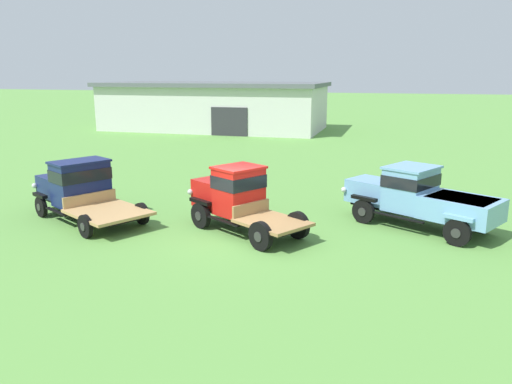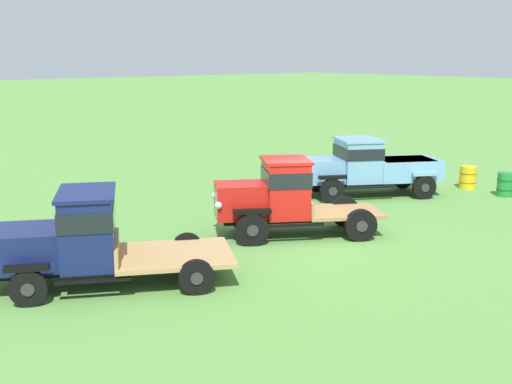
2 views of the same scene
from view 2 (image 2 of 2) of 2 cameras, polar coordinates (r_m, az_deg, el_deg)
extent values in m
plane|color=#5B9342|center=(17.89, 5.01, -4.34)|extent=(240.00, 240.00, 0.00)
cylinder|color=black|center=(14.01, -19.59, -8.07)|extent=(0.76, 0.51, 0.78)
cylinder|color=#2D2D2D|center=(13.92, -19.64, -8.21)|extent=(0.25, 0.16, 0.27)
cylinder|color=black|center=(16.01, -18.53, -5.48)|extent=(0.76, 0.51, 0.78)
cylinder|color=#2D2D2D|center=(16.10, -18.49, -5.38)|extent=(0.25, 0.16, 0.27)
cylinder|color=black|center=(13.90, -5.32, -7.55)|extent=(0.76, 0.51, 0.78)
cylinder|color=#2D2D2D|center=(13.81, -5.28, -7.68)|extent=(0.25, 0.16, 0.27)
cylinder|color=black|center=(15.91, -6.12, -5.01)|extent=(0.76, 0.51, 0.78)
cylinder|color=#2D2D2D|center=(16.00, -6.15, -4.91)|extent=(0.25, 0.16, 0.27)
cube|color=black|center=(14.83, -12.87, -6.21)|extent=(5.00, 3.46, 0.12)
cube|color=#141E51|center=(14.88, -20.19, -4.67)|extent=(2.27, 2.15, 0.84)
cube|color=black|center=(13.87, -19.72, -6.37)|extent=(0.88, 0.60, 0.12)
cube|color=black|center=(15.88, -18.64, -3.98)|extent=(0.88, 0.60, 0.12)
cube|color=#141E51|center=(14.62, -14.70, -3.18)|extent=(1.88, 2.18, 1.54)
cube|color=black|center=(14.53, -14.77, -1.86)|extent=(1.94, 2.24, 0.43)
cube|color=#141E51|center=(14.43, -14.87, -0.07)|extent=(2.02, 2.30, 0.08)
cube|color=black|center=(13.87, -14.28, -7.68)|extent=(1.44, 0.87, 0.05)
cube|color=black|center=(15.85, -13.92, -5.15)|extent=(1.44, 0.87, 0.05)
cube|color=tan|center=(14.82, -7.29, -5.57)|extent=(3.34, 3.16, 0.10)
cube|color=tan|center=(14.73, -12.27, -4.93)|extent=(1.04, 1.81, 0.44)
cylinder|color=black|center=(17.26, -0.35, -3.35)|extent=(0.87, 0.64, 0.90)
cylinder|color=#2D2D2D|center=(17.15, -0.29, -3.45)|extent=(0.28, 0.19, 0.31)
cylinder|color=black|center=(18.84, -1.04, -2.03)|extent=(0.87, 0.64, 0.90)
cylinder|color=#2D2D2D|center=(18.95, -1.09, -1.94)|extent=(0.28, 0.19, 0.31)
cylinder|color=black|center=(17.92, 9.29, -2.93)|extent=(0.87, 0.64, 0.90)
cylinder|color=#2D2D2D|center=(17.81, 9.40, -3.03)|extent=(0.28, 0.19, 0.31)
cylinder|color=black|center=(19.44, 7.84, -1.69)|extent=(0.87, 0.64, 0.90)
cylinder|color=#2D2D2D|center=(19.55, 7.75, -1.61)|extent=(0.28, 0.19, 0.31)
cube|color=black|center=(18.27, 3.75, -2.24)|extent=(4.14, 3.03, 0.12)
cube|color=red|center=(17.88, -1.38, -0.75)|extent=(1.79, 1.71, 0.96)
cube|color=silver|center=(17.82, -3.51, -0.97)|extent=(0.53, 0.80, 0.72)
sphere|color=silver|center=(17.20, -3.37, -1.20)|extent=(0.20, 0.20, 0.20)
sphere|color=silver|center=(18.40, -3.71, -0.32)|extent=(0.20, 0.20, 0.20)
cube|color=black|center=(17.14, -0.35, -1.75)|extent=(0.98, 0.71, 0.12)
cube|color=black|center=(18.72, -1.05, -0.55)|extent=(0.98, 0.71, 0.12)
cube|color=red|center=(18.01, 2.65, 0.28)|extent=(1.74, 1.84, 1.55)
cube|color=black|center=(17.94, 2.66, 1.37)|extent=(1.80, 1.89, 0.43)
cube|color=red|center=(17.86, 2.67, 2.83)|extent=(1.88, 1.96, 0.08)
cube|color=black|center=(17.46, 3.49, -2.98)|extent=(1.45, 0.97, 0.05)
cube|color=black|center=(18.99, 2.50, -1.73)|extent=(1.45, 0.97, 0.05)
cube|color=#9E7547|center=(18.54, 7.61, -1.75)|extent=(2.69, 2.54, 0.10)
cube|color=#9E7547|center=(18.24, 4.54, -1.17)|extent=(0.89, 1.37, 0.44)
cylinder|color=black|center=(22.35, 6.79, 0.10)|extent=(0.83, 0.56, 0.86)
cylinder|color=#2D2D2D|center=(22.26, 6.86, 0.05)|extent=(0.28, 0.17, 0.30)
cylinder|color=black|center=(24.16, 5.45, 1.04)|extent=(0.83, 0.56, 0.86)
cylinder|color=#2D2D2D|center=(24.25, 5.39, 1.08)|extent=(0.28, 0.17, 0.30)
cylinder|color=black|center=(23.57, 14.72, 0.41)|extent=(0.83, 0.56, 0.86)
cylinder|color=#2D2D2D|center=(23.49, 14.82, 0.37)|extent=(0.28, 0.17, 0.30)
cylinder|color=black|center=(25.29, 12.89, 1.29)|extent=(0.83, 0.56, 0.86)
cylinder|color=#2D2D2D|center=(25.38, 12.81, 1.33)|extent=(0.28, 0.17, 0.30)
cube|color=black|center=(23.73, 9.75, 0.92)|extent=(4.76, 3.32, 0.12)
cube|color=#70A3D1|center=(23.08, 5.54, 1.92)|extent=(2.10, 1.98, 0.83)
cube|color=silver|center=(22.88, 3.63, 1.76)|extent=(0.57, 0.95, 0.62)
sphere|color=silver|center=(22.18, 4.05, 1.59)|extent=(0.20, 0.20, 0.20)
sphere|color=silver|center=(23.56, 3.18, 2.22)|extent=(0.20, 0.20, 0.20)
cube|color=black|center=(22.26, 6.82, 1.31)|extent=(0.96, 0.66, 0.12)
cube|color=black|center=(24.07, 5.47, 2.16)|extent=(0.96, 0.66, 0.12)
cube|color=#70A3D1|center=(23.47, 9.04, 2.77)|extent=(1.98, 2.12, 1.45)
cube|color=black|center=(23.42, 9.06, 3.56)|extent=(2.05, 2.18, 0.41)
cube|color=#70A3D1|center=(23.36, 9.10, 4.63)|extent=(2.13, 2.26, 0.08)
cube|color=black|center=(22.79, 10.06, 0.39)|extent=(1.67, 1.03, 0.05)
cube|color=black|center=(24.53, 8.54, 1.28)|extent=(1.67, 1.03, 0.05)
cube|color=#70A3D1|center=(24.20, 13.08, 2.03)|extent=(2.90, 2.69, 0.74)
cube|color=black|center=(24.14, 13.12, 2.83)|extent=(2.44, 2.27, 0.06)
cube|color=#70A3D1|center=(23.48, 14.79, 1.56)|extent=(0.92, 0.64, 0.12)
cube|color=#70A3D1|center=(25.21, 12.94, 2.36)|extent=(0.92, 0.64, 0.12)
cylinder|color=#1E7F33|center=(24.97, 21.26, 0.63)|extent=(0.56, 0.56, 0.87)
cylinder|color=#124C1E|center=(24.94, 21.29, 1.02)|extent=(0.59, 0.59, 0.03)
cylinder|color=#124C1E|center=(25.00, 21.23, 0.24)|extent=(0.59, 0.59, 0.03)
cylinder|color=gold|center=(25.94, 18.32, 1.25)|extent=(0.62, 0.62, 0.87)
cylinder|color=#896E0F|center=(25.91, 18.35, 1.63)|extent=(0.65, 0.65, 0.03)
cylinder|color=#896E0F|center=(25.97, 18.30, 0.87)|extent=(0.65, 0.65, 0.03)
camera|label=1|loc=(17.14, 59.33, 6.93)|focal=35.00mm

